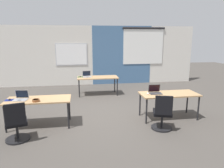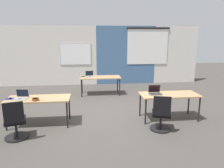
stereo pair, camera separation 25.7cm
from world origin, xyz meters
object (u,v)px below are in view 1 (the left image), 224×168
(desk_near_right, at_px, (169,95))
(mouse_far_left, at_px, (80,76))
(mouse_near_right_inner, at_px, (148,93))
(snack_bowl, at_px, (36,100))
(desk_far_center, at_px, (98,78))
(mouse_near_left_end, at_px, (9,99))
(chair_near_left_end, at_px, (17,125))
(laptop_far_left, at_px, (87,76))
(desk_near_left, at_px, (39,101))
(laptop_near_left_end, at_px, (21,98))
(laptop_near_right_inner, at_px, (155,92))
(chair_near_right_inner, at_px, (162,115))

(desk_near_right, relative_size, mouse_far_left, 15.26)
(mouse_near_right_inner, bearing_deg, snack_bowl, -175.17)
(desk_near_right, relative_size, desk_far_center, 1.00)
(mouse_near_right_inner, bearing_deg, mouse_near_left_end, -179.66)
(chair_near_left_end, distance_m, laptop_far_left, 4.06)
(desk_near_left, relative_size, laptop_near_left_end, 4.41)
(desk_near_left, height_order, laptop_near_right_inner, laptop_near_right_inner)
(mouse_near_left_end, bearing_deg, chair_near_right_inner, -11.11)
(desk_near_right, bearing_deg, laptop_far_left, 126.92)
(desk_near_left, distance_m, laptop_far_left, 3.18)
(mouse_far_left, bearing_deg, laptop_near_left_end, -117.20)
(laptop_near_right_inner, bearing_deg, snack_bowl, -172.49)
(desk_near_left, relative_size, desk_far_center, 1.00)
(desk_near_left, bearing_deg, chair_near_right_inner, -13.45)
(mouse_far_left, bearing_deg, desk_far_center, -8.28)
(snack_bowl, bearing_deg, chair_near_right_inner, -9.43)
(desk_near_right, distance_m, mouse_near_right_inner, 0.61)
(chair_near_right_inner, relative_size, snack_bowl, 5.18)
(chair_near_left_end, bearing_deg, desk_far_center, -136.38)
(desk_near_left, relative_size, laptop_near_right_inner, 4.70)
(desk_near_left, xyz_separation_m, mouse_near_right_inner, (2.89, 0.03, 0.08))
(laptop_far_left, bearing_deg, snack_bowl, -121.49)
(desk_far_center, bearing_deg, mouse_near_right_inner, -67.64)
(mouse_near_left_end, height_order, mouse_near_right_inner, mouse_near_left_end)
(desk_far_center, height_order, mouse_near_right_inner, mouse_near_right_inner)
(mouse_near_left_end, bearing_deg, laptop_far_left, 54.88)
(mouse_near_left_end, relative_size, snack_bowl, 0.60)
(mouse_near_right_inner, xyz_separation_m, laptop_far_left, (-1.56, 2.86, 0.03))
(laptop_near_right_inner, distance_m, mouse_near_right_inner, 0.23)
(laptop_near_left_end, xyz_separation_m, chair_near_left_end, (0.08, -0.80, -0.39))
(laptop_near_left_end, relative_size, laptop_far_left, 1.00)
(desk_near_right, bearing_deg, snack_bowl, -176.45)
(desk_near_right, bearing_deg, mouse_near_left_end, 179.92)
(desk_near_right, bearing_deg, desk_far_center, 122.01)
(mouse_far_left, distance_m, snack_bowl, 3.30)
(desk_near_left, distance_m, mouse_near_left_end, 0.70)
(mouse_near_left_end, height_order, chair_near_left_end, chair_near_left_end)
(laptop_far_left, bearing_deg, desk_near_left, -122.78)
(mouse_near_left_end, bearing_deg, desk_near_left, -0.51)
(desk_far_center, bearing_deg, laptop_near_left_end, -127.77)
(chair_near_left_end, xyz_separation_m, laptop_near_right_inner, (3.45, 0.86, 0.39))
(desk_near_right, bearing_deg, laptop_near_right_inner, 169.73)
(desk_near_left, xyz_separation_m, desk_near_right, (3.50, 0.00, 0.00))
(mouse_near_right_inner, height_order, chair_near_right_inner, chair_near_right_inner)
(desk_near_left, height_order, laptop_far_left, laptop_far_left)
(laptop_near_right_inner, xyz_separation_m, laptop_far_left, (-1.78, 2.81, 0.00))
(mouse_far_left, relative_size, snack_bowl, 0.59)
(chair_near_left_end, height_order, laptop_far_left, laptop_far_left)
(desk_far_center, xyz_separation_m, laptop_near_right_inner, (1.36, -2.73, 0.11))
(laptop_near_left_end, relative_size, laptop_near_right_inner, 1.07)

